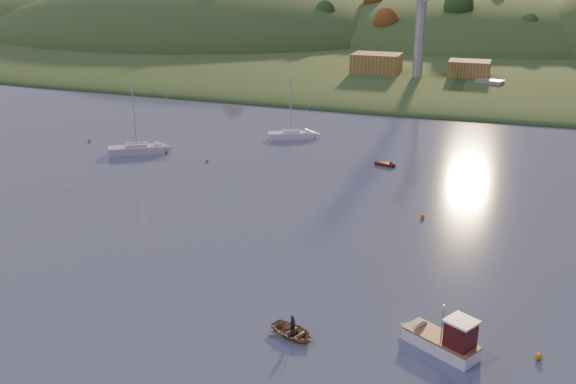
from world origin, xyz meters
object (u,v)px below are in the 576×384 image
(canoe, at_px, (293,332))
(grey_dinghy, at_px, (139,149))
(sailboat_near, at_px, (137,149))
(red_tender, at_px, (389,165))
(fishing_boat, at_px, (436,336))
(sailboat_far, at_px, (291,134))

(canoe, distance_m, grey_dinghy, 56.73)
(sailboat_near, distance_m, red_tender, 37.22)
(fishing_boat, bearing_deg, sailboat_far, -31.56)
(sailboat_near, height_order, canoe, sailboat_near)
(sailboat_near, bearing_deg, red_tender, -21.99)
(sailboat_near, height_order, sailboat_far, sailboat_near)
(sailboat_near, height_order, red_tender, sailboat_near)
(sailboat_near, bearing_deg, canoe, -77.45)
(fishing_boat, xyz_separation_m, red_tender, (-11.90, 43.64, -0.70))
(sailboat_near, relative_size, canoe, 2.99)
(fishing_boat, relative_size, grey_dinghy, 2.13)
(fishing_boat, bearing_deg, red_tender, -45.42)
(sailboat_near, relative_size, red_tender, 3.40)
(canoe, distance_m, red_tender, 45.80)
(canoe, relative_size, red_tender, 1.14)
(grey_dinghy, bearing_deg, sailboat_far, 11.56)
(sailboat_far, xyz_separation_m, canoe, (19.53, -55.80, -0.28))
(fishing_boat, xyz_separation_m, canoe, (-10.35, -2.13, -0.53))
(sailboat_near, distance_m, canoe, 55.12)
(fishing_boat, distance_m, red_tender, 45.24)
(fishing_boat, bearing_deg, grey_dinghy, -9.17)
(sailboat_near, relative_size, sailboat_far, 1.13)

